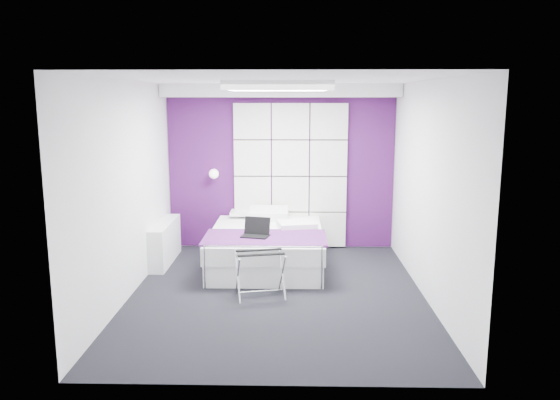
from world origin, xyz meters
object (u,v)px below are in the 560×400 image
wall_lamp (214,173)px  luggage_rack (260,274)px  radiator (165,242)px  bed (267,246)px  nightstand (246,212)px  laptop (255,232)px

wall_lamp → luggage_rack: bearing=-68.5°
radiator → bed: 1.51m
nightstand → luggage_rack: nightstand is taller
wall_lamp → nightstand: size_ratio=0.30×
bed → luggage_rack: size_ratio=3.48×
bed → wall_lamp: bearing=133.6°
laptop → wall_lamp: bearing=131.9°
radiator → laptop: laptop is taller
bed → nightstand: bearing=112.7°
laptop → nightstand: bearing=113.5°
wall_lamp → luggage_rack: size_ratio=0.26×
wall_lamp → laptop: (0.74, -1.35, -0.60)m
bed → laptop: laptop is taller
wall_lamp → bed: size_ratio=0.08×
radiator → luggage_rack: radiator is taller
wall_lamp → radiator: bearing=-130.1°
wall_lamp → luggage_rack: wall_lamp is taller
radiator → luggage_rack: 2.03m
nightstand → radiator: bearing=-147.8°
radiator → laptop: (1.38, -0.59, 0.32)m
bed → radiator: bearing=174.3°
bed → laptop: 0.57m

